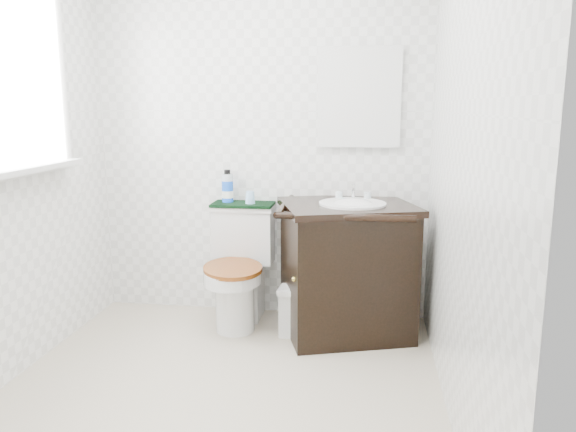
% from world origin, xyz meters
% --- Properties ---
extents(floor, '(2.40, 2.40, 0.00)m').
position_xyz_m(floor, '(0.00, 0.00, 0.00)').
color(floor, beige).
rests_on(floor, ground).
extents(wall_back, '(2.40, 0.00, 2.40)m').
position_xyz_m(wall_back, '(0.00, 1.20, 1.20)').
color(wall_back, white).
rests_on(wall_back, ground).
extents(wall_front, '(2.40, 0.00, 2.40)m').
position_xyz_m(wall_front, '(0.00, -1.20, 1.20)').
color(wall_front, white).
rests_on(wall_front, ground).
extents(wall_right, '(0.00, 2.40, 2.40)m').
position_xyz_m(wall_right, '(1.10, 0.00, 1.20)').
color(wall_right, white).
rests_on(wall_right, ground).
extents(window, '(0.02, 0.70, 0.90)m').
position_xyz_m(window, '(-1.07, 0.25, 1.55)').
color(window, white).
rests_on(window, wall_left).
extents(mirror, '(0.50, 0.02, 0.60)m').
position_xyz_m(mirror, '(0.64, 1.18, 1.45)').
color(mirror, silver).
rests_on(mirror, wall_back).
extents(toilet, '(0.45, 0.65, 0.76)m').
position_xyz_m(toilet, '(-0.10, 0.97, 0.34)').
color(toilet, silver).
rests_on(toilet, floor).
extents(vanity, '(0.93, 0.86, 0.92)m').
position_xyz_m(vanity, '(0.59, 0.90, 0.43)').
color(vanity, black).
rests_on(vanity, floor).
extents(trash_bin, '(0.22, 0.18, 0.30)m').
position_xyz_m(trash_bin, '(0.29, 0.80, 0.16)').
color(trash_bin, silver).
rests_on(trash_bin, floor).
extents(towel, '(0.40, 0.22, 0.02)m').
position_xyz_m(towel, '(-0.10, 1.09, 0.77)').
color(towel, black).
rests_on(towel, toilet).
extents(mouthwash_bottle, '(0.07, 0.07, 0.21)m').
position_xyz_m(mouthwash_bottle, '(-0.21, 1.12, 0.87)').
color(mouthwash_bottle, blue).
rests_on(mouthwash_bottle, towel).
extents(cup, '(0.06, 0.06, 0.08)m').
position_xyz_m(cup, '(-0.05, 1.08, 0.82)').
color(cup, '#90BFEC').
rests_on(cup, towel).
extents(soap_bar, '(0.06, 0.04, 0.02)m').
position_xyz_m(soap_bar, '(0.57, 1.00, 0.83)').
color(soap_bar, '#1A757E').
rests_on(soap_bar, vanity).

